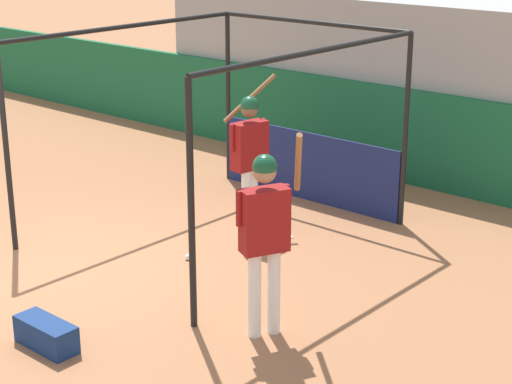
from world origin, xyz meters
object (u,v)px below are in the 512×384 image
at_px(player_waiting, 265,226).
at_px(equipment_bag, 46,334).
at_px(baseball, 188,257).
at_px(player_batter, 250,150).

distance_m(player_waiting, equipment_bag, 2.38).
xyz_separation_m(player_waiting, baseball, (-1.95, 0.83, -1.12)).
height_order(player_waiting, equipment_bag, player_waiting).
distance_m(equipment_bag, baseball, 2.51).
height_order(equipment_bag, baseball, equipment_bag).
distance_m(player_waiting, baseball, 2.40).
bearing_deg(player_waiting, baseball, 91.85).
height_order(player_batter, player_waiting, player_waiting).
distance_m(player_batter, player_waiting, 2.88).
bearing_deg(equipment_bag, player_waiting, 48.58).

